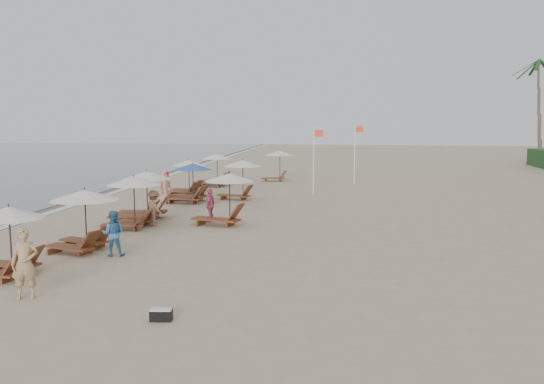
# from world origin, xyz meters

# --- Properties ---
(ground) EXTENTS (160.00, 160.00, 0.00)m
(ground) POSITION_xyz_m (0.00, 0.00, 0.00)
(ground) COLOR tan
(ground) RESTS_ON ground
(wet_sand_band) EXTENTS (3.20, 140.00, 0.01)m
(wet_sand_band) POSITION_xyz_m (-12.50, 10.00, 0.00)
(wet_sand_band) COLOR #6B5E4C
(wet_sand_band) RESTS_ON ground
(foam_line) EXTENTS (0.50, 140.00, 0.02)m
(foam_line) POSITION_xyz_m (-11.20, 10.00, 0.01)
(foam_line) COLOR white
(foam_line) RESTS_ON ground
(lounger_station_0) EXTENTS (2.35, 2.05, 2.07)m
(lounger_station_0) POSITION_xyz_m (-6.62, -3.14, 1.06)
(lounger_station_0) COLOR brown
(lounger_station_0) RESTS_ON ground
(lounger_station_1) EXTENTS (2.61, 2.42, 2.14)m
(lounger_station_1) POSITION_xyz_m (-5.93, 0.20, 1.19)
(lounger_station_1) COLOR brown
(lounger_station_1) RESTS_ON ground
(lounger_station_2) EXTENTS (2.49, 2.33, 2.18)m
(lounger_station_2) POSITION_xyz_m (-5.78, 4.34, 1.23)
(lounger_station_2) COLOR brown
(lounger_station_2) RESTS_ON ground
(lounger_station_3) EXTENTS (2.77, 2.36, 2.22)m
(lounger_station_3) POSITION_xyz_m (-6.05, 6.23, 1.01)
(lounger_station_3) COLOR brown
(lounger_station_3) RESTS_ON ground
(lounger_station_4) EXTENTS (2.66, 2.17, 2.13)m
(lounger_station_4) POSITION_xyz_m (-5.53, 11.94, 0.99)
(lounger_station_4) COLOR brown
(lounger_station_4) RESTS_ON ground
(lounger_station_5) EXTENTS (2.40, 2.12, 2.08)m
(lounger_station_5) POSITION_xyz_m (-6.54, 14.99, 1.10)
(lounger_station_5) COLOR brown
(lounger_station_5) RESTS_ON ground
(lounger_station_6) EXTENTS (2.63, 2.12, 2.20)m
(lounger_station_6) POSITION_xyz_m (-5.95, 19.39, 0.99)
(lounger_station_6) COLOR brown
(lounger_station_6) RESTS_ON ground
(inland_station_0) EXTENTS (2.85, 2.24, 2.22)m
(inland_station_0) POSITION_xyz_m (-2.14, 5.61, 1.30)
(inland_station_0) COLOR brown
(inland_station_0) RESTS_ON ground
(inland_station_1) EXTENTS (2.65, 2.24, 2.22)m
(inland_station_1) POSITION_xyz_m (-2.96, 13.37, 1.42)
(inland_station_1) COLOR brown
(inland_station_1) RESTS_ON ground
(inland_station_2) EXTENTS (2.55, 2.24, 2.22)m
(inland_station_2) POSITION_xyz_m (-2.03, 23.02, 1.49)
(inland_station_2) COLOR brown
(inland_station_2) RESTS_ON ground
(beachgoer_near) EXTENTS (0.78, 0.64, 1.84)m
(beachgoer_near) POSITION_xyz_m (-4.88, -4.99, 0.92)
(beachgoer_near) COLOR tan
(beachgoer_near) RESTS_ON ground
(beachgoer_mid_a) EXTENTS (0.86, 0.73, 1.53)m
(beachgoer_mid_a) POSITION_xyz_m (-4.54, -0.33, 0.77)
(beachgoer_mid_a) COLOR teal
(beachgoer_mid_a) RESTS_ON ground
(beachgoer_mid_b) EXTENTS (1.14, 1.04, 1.54)m
(beachgoer_mid_b) POSITION_xyz_m (-5.00, 4.95, 0.77)
(beachgoer_mid_b) COLOR brown
(beachgoer_mid_b) RESTS_ON ground
(beachgoer_far_a) EXTENTS (0.46, 0.91, 1.49)m
(beachgoer_far_a) POSITION_xyz_m (-2.88, 6.32, 0.74)
(beachgoer_far_a) COLOR #CF527E
(beachgoer_far_a) RESTS_ON ground
(beachgoer_far_b) EXTENTS (0.90, 1.05, 1.81)m
(beachgoer_far_b) POSITION_xyz_m (-6.65, 11.34, 0.90)
(beachgoer_far_b) COLOR #B17660
(beachgoer_far_b) RESTS_ON ground
(duffel_bag) EXTENTS (0.52, 0.30, 0.28)m
(duffel_bag) POSITION_xyz_m (-0.93, -6.06, 0.14)
(duffel_bag) COLOR black
(duffel_bag) RESTS_ON ground
(flag_pole_near) EXTENTS (0.59, 0.08, 4.06)m
(flag_pole_near) POSITION_xyz_m (1.08, 16.35, 2.27)
(flag_pole_near) COLOR silver
(flag_pole_near) RESTS_ON ground
(flag_pole_far) EXTENTS (0.60, 0.08, 4.22)m
(flag_pole_far) POSITION_xyz_m (3.55, 21.73, 2.35)
(flag_pole_far) COLOR silver
(flag_pole_far) RESTS_ON ground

